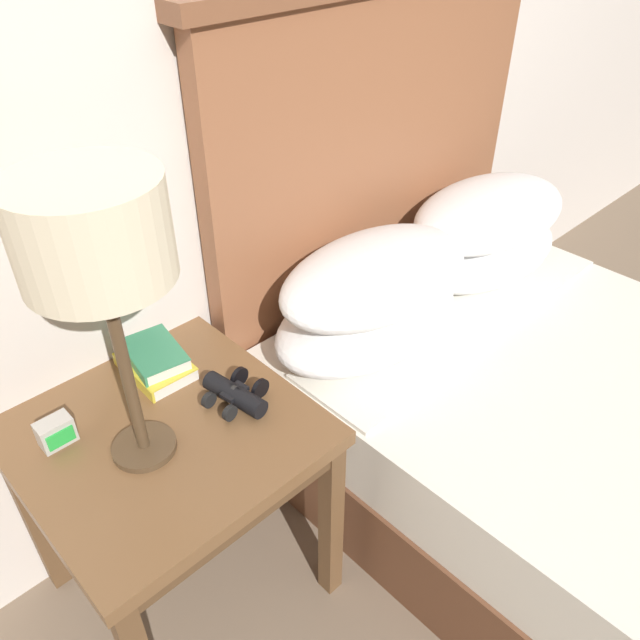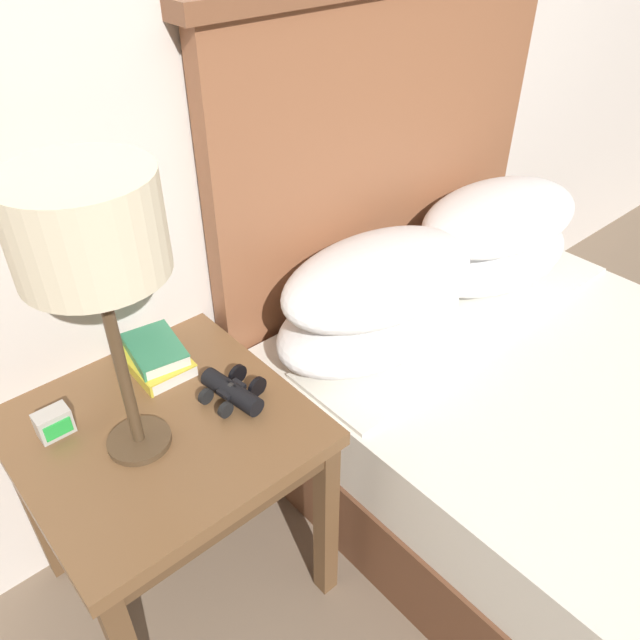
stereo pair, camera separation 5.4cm
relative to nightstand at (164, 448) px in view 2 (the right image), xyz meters
The scene contains 8 objects.
wall_back 1.00m from the nightstand, 31.09° to the left, with size 8.00×0.06×2.60m.
nightstand is the anchor object (origin of this frame).
bed 1.12m from the nightstand, 33.43° to the right, with size 1.26×2.04×1.34m.
table_lamp 0.57m from the nightstand, 156.28° to the right, with size 0.25×0.25×0.59m.
book_on_nightstand 0.21m from the nightstand, 62.20° to the left, with size 0.13×0.19×0.03m.
book_stacked_on_top 0.23m from the nightstand, 61.32° to the left, with size 0.14×0.18×0.03m.
binoculars_pair 0.20m from the nightstand, 14.68° to the right, with size 0.15×0.16×0.05m.
alarm_clock 0.23m from the nightstand, 147.05° to the left, with size 0.07×0.05×0.06m.
Camera 2 is at (-0.87, -0.18, 1.55)m, focal length 35.00 mm.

